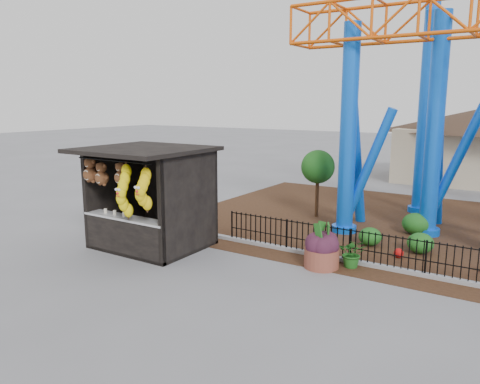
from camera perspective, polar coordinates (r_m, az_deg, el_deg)
The scene contains 9 objects.
ground at distance 12.41m, azimuth -4.16°, elevation -10.18°, with size 120.00×120.00×0.00m, color slate.
mulch_bed at distance 18.03m, azimuth 22.28°, elevation -4.22°, with size 18.00×12.00×0.02m, color #331E11.
curb at distance 13.33m, azimuth 18.16°, elevation -8.93°, with size 18.00×0.18×0.12m, color gray.
prize_booth at distance 14.53m, azimuth -11.52°, elevation -0.96°, with size 3.50×3.40×3.12m.
picket_fence at distance 13.01m, azimuth 22.14°, elevation -7.64°, with size 12.20×0.06×1.00m, color black, non-canonical shape.
terracotta_planter at distance 13.09m, azimuth 9.90°, elevation -7.93°, with size 0.95×0.95×0.54m, color brown.
planter_foliage at distance 12.91m, azimuth 9.99°, elevation -5.45°, with size 0.70×0.70×0.64m, color #341424.
potted_plant at distance 13.21m, azimuth 13.56°, elevation -7.24°, with size 0.74×0.64×0.82m, color #255619.
landscaping at distance 15.82m, azimuth 22.25°, elevation -5.10°, with size 7.35×3.46×0.73m.
Camera 1 is at (7.01, -9.21, 4.46)m, focal length 35.00 mm.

